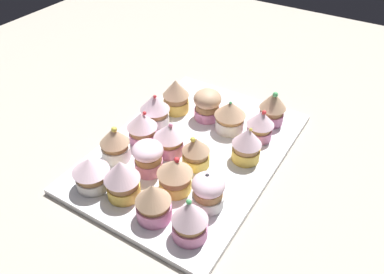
{
  "coord_description": "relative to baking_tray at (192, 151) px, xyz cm",
  "views": [
    {
      "loc": [
        -50.25,
        -31.08,
        51.88
      ],
      "look_at": [
        0.0,
        0.0,
        4.2
      ],
      "focal_mm": 35.66,
      "sensor_mm": 36.0,
      "label": 1
    }
  ],
  "objects": [
    {
      "name": "cupcake_17",
      "position": [
        9.67,
        10.26,
        4.67
      ],
      "size": [
        6.02,
        6.02,
        7.98
      ],
      "color": "#EFC651",
      "rests_on": "baking_tray"
    },
    {
      "name": "cupcake_1",
      "position": [
        -11.29,
        -10.19,
        3.99
      ],
      "size": [
        5.66,
        5.66,
        6.91
      ],
      "color": "white",
      "rests_on": "baking_tray"
    },
    {
      "name": "cupcake_9",
      "position": [
        -17.12,
        3.53,
        4.75
      ],
      "size": [
        6.34,
        6.34,
        7.98
      ],
      "color": "#EFC651",
      "rests_on": "baking_tray"
    },
    {
      "name": "cupcake_13",
      "position": [
        -18.31,
        9.71,
        4.07
      ],
      "size": [
        6.66,
        6.66,
        6.61
      ],
      "color": "white",
      "rests_on": "baking_tray"
    },
    {
      "name": "cupcake_16",
      "position": [
        2.75,
        11.05,
        4.62
      ],
      "size": [
        6.41,
        6.41,
        7.94
      ],
      "color": "white",
      "rests_on": "baking_tray"
    },
    {
      "name": "ground_plane",
      "position": [
        0.0,
        0.0,
        -2.1
      ],
      "size": [
        180.0,
        180.0,
        3.0
      ],
      "primitive_type": "cube",
      "color": "#B2A899"
    },
    {
      "name": "cupcake_12",
      "position": [
        10.98,
        2.81,
        4.23
      ],
      "size": [
        6.15,
        6.15,
        7.04
      ],
      "color": "pink",
      "rests_on": "baking_tray"
    },
    {
      "name": "cupcake_4",
      "position": [
        16.7,
        -10.15,
        4.75
      ],
      "size": [
        5.81,
        5.81,
        8.2
      ],
      "color": "pink",
      "rests_on": "baking_tray"
    },
    {
      "name": "cupcake_6",
      "position": [
        -11.14,
        -3.37,
        4.25
      ],
      "size": [
        6.39,
        6.39,
        7.31
      ],
      "color": "#EFC651",
      "rests_on": "baking_tray"
    },
    {
      "name": "cupcake_5",
      "position": [
        -18.21,
        -3.85,
        4.29
      ],
      "size": [
        5.97,
        5.97,
        7.36
      ],
      "color": "pink",
      "rests_on": "baking_tray"
    },
    {
      "name": "cupcake_14",
      "position": [
        -10.19,
        11.18,
        4.28
      ],
      "size": [
        5.71,
        5.71,
        7.62
      ],
      "color": "white",
      "rests_on": "baking_tray"
    },
    {
      "name": "cupcake_15",
      "position": [
        -3.23,
        9.96,
        4.32
      ],
      "size": [
        6.28,
        6.28,
        7.31
      ],
      "color": "pink",
      "rests_on": "baking_tray"
    },
    {
      "name": "cupcake_11",
      "position": [
        -3.31,
        3.23,
        4.24
      ],
      "size": [
        6.15,
        6.15,
        7.22
      ],
      "color": "pink",
      "rests_on": "baking_tray"
    },
    {
      "name": "cupcake_0",
      "position": [
        -18.28,
        -10.91,
        4.5
      ],
      "size": [
        5.81,
        5.81,
        7.98
      ],
      "color": "pink",
      "rests_on": "baking_tray"
    },
    {
      "name": "cupcake_2",
      "position": [
        2.85,
        -10.59,
        4.44
      ],
      "size": [
        5.77,
        5.77,
        7.66
      ],
      "color": "#EFC651",
      "rests_on": "baking_tray"
    },
    {
      "name": "cupcake_7",
      "position": [
        -3.59,
        -3.1,
        3.83
      ],
      "size": [
        5.35,
        5.35,
        6.74
      ],
      "color": "#EFC651",
      "rests_on": "baking_tray"
    },
    {
      "name": "cupcake_10",
      "position": [
        -9.76,
        3.51,
        4.1
      ],
      "size": [
        5.83,
        5.83,
        6.65
      ],
      "color": "pink",
      "rests_on": "baking_tray"
    },
    {
      "name": "cupcake_8",
      "position": [
        9.71,
        -3.46,
        4.3
      ],
      "size": [
        6.72,
        6.72,
        7.26
      ],
      "color": "white",
      "rests_on": "baking_tray"
    },
    {
      "name": "baking_tray",
      "position": [
        0.0,
        0.0,
        0.0
      ],
      "size": [
        47.72,
        33.71,
        1.2
      ],
      "color": "silver",
      "rests_on": "ground_plane"
    },
    {
      "name": "cupcake_3",
      "position": [
        10.33,
        -10.13,
        4.18
      ],
      "size": [
        5.74,
        5.74,
        7.09
      ],
      "color": "pink",
      "rests_on": "baking_tray"
    }
  ]
}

